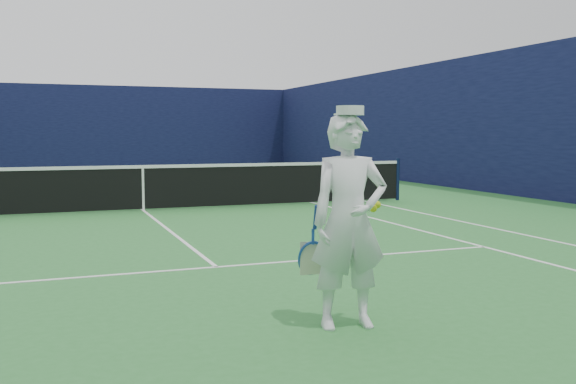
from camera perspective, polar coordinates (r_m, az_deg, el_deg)
name	(u,v)px	position (r m, az deg, el deg)	size (l,w,h in m)	color
ground	(144,211)	(14.47, -12.72, -1.64)	(80.00, 80.00, 0.00)	#2B7231
court_markings	(144,211)	(14.47, -12.72, -1.62)	(11.03, 23.83, 0.01)	white
windscreen_fence	(142,119)	(14.37, -12.88, 6.31)	(20.12, 36.12, 4.00)	#0E1133
tennis_net	(143,186)	(14.41, -12.76, 0.55)	(12.88, 0.09, 1.07)	#141E4C
tennis_player	(349,220)	(5.61, 5.44, -2.53)	(0.77, 0.57, 1.94)	white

